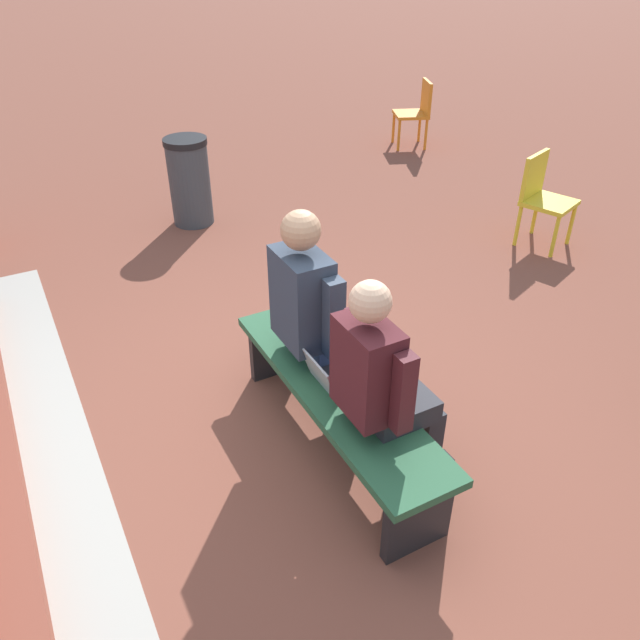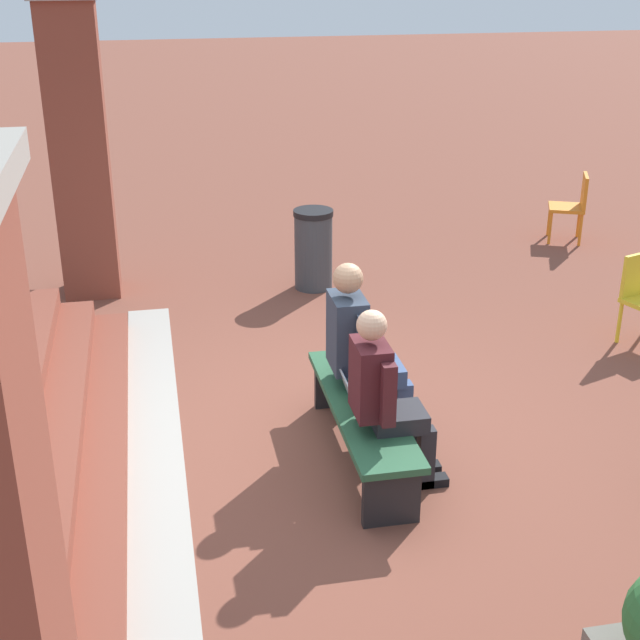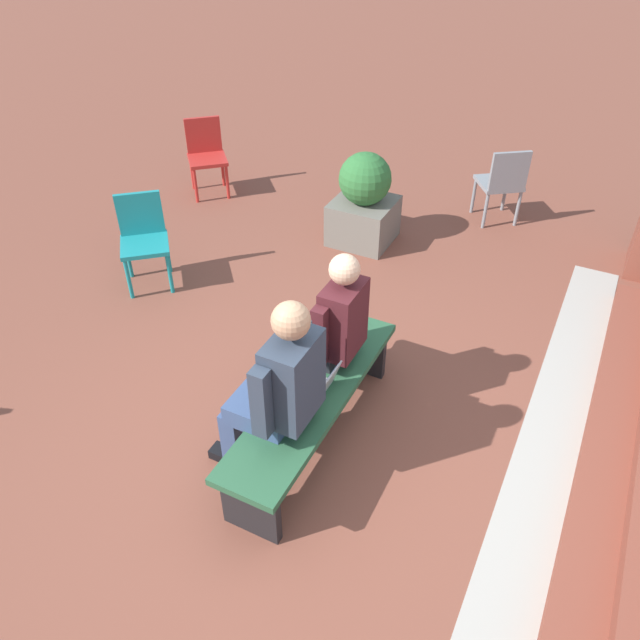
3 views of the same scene
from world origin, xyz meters
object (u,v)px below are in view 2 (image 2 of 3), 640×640
bench (362,415)px  person_adult (362,347)px  person_student (385,394)px  litter_bin (313,249)px  plastic_chair_by_pillar (574,203)px  laptop (360,395)px

bench → person_adult: size_ratio=1.31×
bench → person_adult: bearing=-11.9°
person_student → person_adult: person_adult is taller
person_adult → litter_bin: size_ratio=1.60×
plastic_chair_by_pillar → laptop: bearing=139.6°
person_student → bench: bearing=10.5°
person_student → person_adult: size_ratio=0.94×
bench → laptop: 0.15m
person_student → litter_bin: size_ratio=1.51×
laptop → litter_bin: litter_bin is taller
plastic_chair_by_pillar → litter_bin: bearing=105.8°
person_adult → litter_bin: 3.14m
person_student → person_adult: (0.68, -0.00, 0.03)m
laptop → person_student: bearing=-168.3°
bench → person_student: size_ratio=1.39×
plastic_chair_by_pillar → person_student: bearing=142.4°
person_adult → litter_bin: bearing=-4.3°
bench → person_adult: 0.50m
person_student → plastic_chair_by_pillar: (4.77, -3.67, -0.22)m
person_adult → litter_bin: person_adult is taller
laptop → plastic_chair_by_pillar: plastic_chair_by_pillar is taller
plastic_chair_by_pillar → bench: bearing=139.8°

